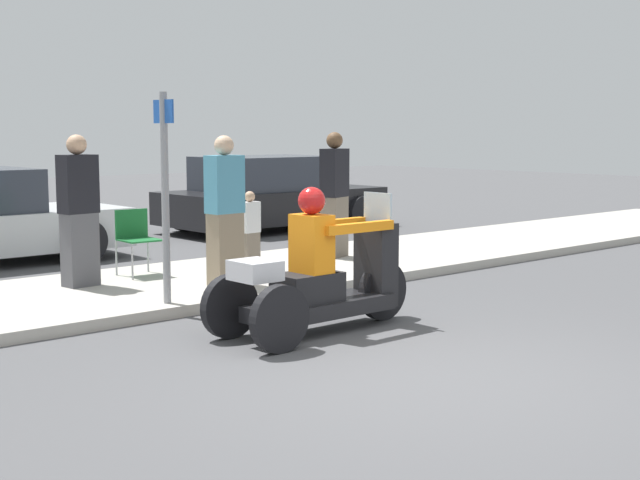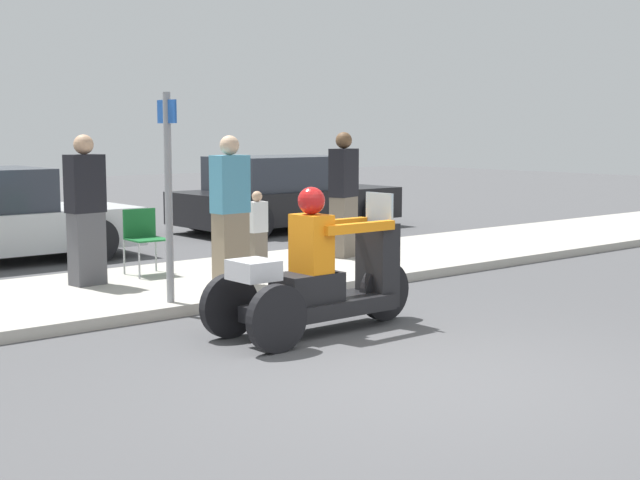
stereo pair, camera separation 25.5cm
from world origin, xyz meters
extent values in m
plane|color=#4C4C4F|center=(0.00, 0.00, 0.00)|extent=(60.00, 60.00, 0.00)
cube|color=#B2ADA3|center=(0.00, 4.60, 0.06)|extent=(28.00, 2.80, 0.12)
cylinder|color=black|center=(1.27, 1.75, 0.30)|extent=(0.60, 0.10, 0.60)
cylinder|color=black|center=(-0.37, 1.39, 0.30)|extent=(0.60, 0.10, 0.60)
cylinder|color=black|center=(-0.37, 2.12, 0.30)|extent=(0.60, 0.10, 0.60)
cube|color=black|center=(0.42, 1.75, 0.24)|extent=(1.55, 0.52, 0.15)
cube|color=black|center=(0.27, 1.75, 0.45)|extent=(0.62, 0.41, 0.28)
cube|color=black|center=(1.17, 1.75, 0.59)|extent=(0.24, 0.41, 0.84)
cube|color=silver|center=(1.19, 1.75, 1.16)|extent=(0.03, 0.37, 0.30)
cube|color=silver|center=(-0.36, 1.75, 0.68)|extent=(0.36, 0.41, 0.18)
cube|color=orange|center=(0.32, 1.75, 0.87)|extent=(0.26, 0.38, 0.55)
sphere|color=red|center=(0.32, 1.75, 1.27)|extent=(0.26, 0.26, 0.26)
cube|color=#515156|center=(0.45, 1.63, 0.45)|extent=(0.14, 0.14, 0.28)
cube|color=#515156|center=(0.45, 1.87, 0.45)|extent=(0.14, 0.14, 0.28)
cube|color=orange|center=(0.74, 1.55, 1.01)|extent=(0.86, 0.09, 0.09)
cube|color=orange|center=(0.74, 1.95, 1.01)|extent=(0.86, 0.09, 0.09)
cube|color=gray|center=(0.88, 3.95, 0.54)|extent=(0.39, 0.27, 0.85)
cube|color=#4C99B7|center=(0.88, 3.95, 1.30)|extent=(0.43, 0.28, 0.67)
sphere|color=beige|center=(0.88, 3.95, 1.76)|extent=(0.23, 0.23, 0.23)
cube|color=#726656|center=(1.73, 4.59, 0.37)|extent=(0.23, 0.17, 0.50)
cube|color=silver|center=(1.73, 4.59, 0.82)|extent=(0.26, 0.17, 0.40)
sphere|color=tan|center=(1.73, 4.59, 1.09)|extent=(0.14, 0.14, 0.14)
cube|color=#515156|center=(-0.43, 5.01, 0.55)|extent=(0.40, 0.29, 0.85)
cube|color=black|center=(-0.43, 5.01, 1.31)|extent=(0.44, 0.29, 0.68)
sphere|color=tan|center=(-0.43, 5.01, 1.76)|extent=(0.23, 0.23, 0.23)
cube|color=#726656|center=(3.42, 4.83, 0.55)|extent=(0.44, 0.36, 0.86)
cube|color=black|center=(3.42, 4.83, 1.33)|extent=(0.48, 0.37, 0.68)
sphere|color=brown|center=(3.42, 4.83, 1.79)|extent=(0.23, 0.23, 0.23)
cylinder|color=#A5A8AD|center=(0.24, 4.99, 0.34)|extent=(0.02, 0.02, 0.44)
cylinder|color=#A5A8AD|center=(0.68, 4.96, 0.34)|extent=(0.02, 0.02, 0.44)
cylinder|color=#A5A8AD|center=(0.26, 5.43, 0.34)|extent=(0.02, 0.02, 0.44)
cylinder|color=#A5A8AD|center=(0.70, 5.40, 0.34)|extent=(0.02, 0.02, 0.44)
cube|color=#19662D|center=(0.47, 5.20, 0.57)|extent=(0.46, 0.46, 0.02)
cube|color=#19662D|center=(0.48, 5.42, 0.75)|extent=(0.44, 0.05, 0.38)
cylinder|color=black|center=(0.84, 7.42, 0.32)|extent=(0.64, 0.22, 0.64)
cylinder|color=black|center=(0.84, 9.25, 0.32)|extent=(0.64, 0.22, 0.64)
cube|color=black|center=(5.64, 9.01, 0.48)|extent=(4.41, 1.89, 0.61)
cube|color=#2D333D|center=(5.42, 9.01, 1.11)|extent=(2.42, 1.70, 0.64)
cylinder|color=black|center=(7.07, 8.06, 0.32)|extent=(0.64, 0.22, 0.64)
cylinder|color=black|center=(7.07, 9.95, 0.32)|extent=(0.64, 0.22, 0.64)
cylinder|color=black|center=(4.20, 8.06, 0.32)|extent=(0.64, 0.22, 0.64)
cylinder|color=black|center=(4.20, 9.95, 0.32)|extent=(0.64, 0.22, 0.64)
cylinder|color=gray|center=(-0.23, 3.45, 1.22)|extent=(0.08, 0.08, 2.20)
cube|color=#1E51AD|center=(-0.23, 3.45, 2.12)|extent=(0.02, 0.36, 0.24)
camera|label=1|loc=(-5.14, -4.52, 1.93)|focal=50.00mm
camera|label=2|loc=(-4.95, -4.69, 1.93)|focal=50.00mm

